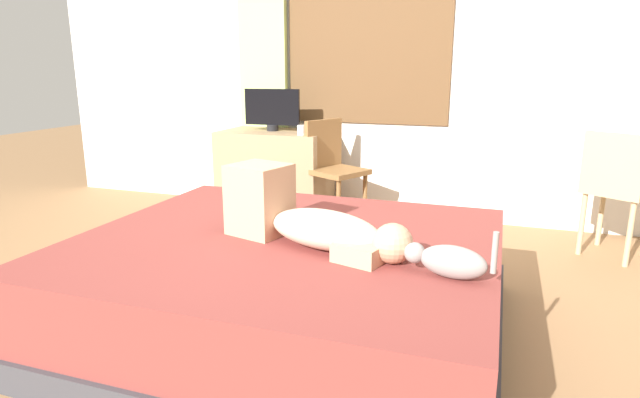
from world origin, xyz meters
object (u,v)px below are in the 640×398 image
object	(u,v)px
cat	(448,261)
tv_monitor	(272,109)
bed	(287,284)
cup	(301,130)
chair_spare	(616,185)
chair_by_desk	(332,165)
desk	(276,174)
person_lying	(307,220)

from	to	relation	value
cat	tv_monitor	bearing A→B (deg)	128.46
bed	cat	xyz separation A→B (m)	(0.78, -0.24, 0.31)
cup	chair_spare	world-z (taller)	chair_spare
tv_monitor	cup	distance (m)	0.41
cup	chair_by_desk	distance (m)	0.37
cup	desk	bearing A→B (deg)	149.46
cat	tv_monitor	size ratio (longest dim) A/B	0.74
cat	cup	size ratio (longest dim) A/B	4.48
tv_monitor	chair_spare	world-z (taller)	tv_monitor
cat	cup	world-z (taller)	cup
tv_monitor	chair_by_desk	size ratio (longest dim) A/B	0.56
cat	bed	bearing A→B (deg)	162.60
tv_monitor	chair_spare	distance (m)	2.63
bed	cup	distance (m)	1.87
tv_monitor	desk	bearing A→B (deg)	0.00
bed	tv_monitor	bearing A→B (deg)	115.83
chair_by_desk	bed	bearing A→B (deg)	-79.18
cat	chair_by_desk	distance (m)	2.28
tv_monitor	cup	bearing A→B (deg)	-29.11
bed	desk	bearing A→B (deg)	115.36
desk	cup	world-z (taller)	cup
person_lying	tv_monitor	world-z (taller)	tv_monitor
tv_monitor	cup	size ratio (longest dim) A/B	6.07
desk	chair_spare	xyz separation A→B (m)	(2.57, -0.24, 0.14)
person_lying	cat	xyz separation A→B (m)	(0.66, -0.20, -0.05)
person_lying	desk	bearing A→B (deg)	117.73
bed	person_lying	xyz separation A→B (m)	(0.12, -0.05, 0.36)
person_lying	chair_spare	world-z (taller)	chair_spare
cat	chair_by_desk	bearing A→B (deg)	119.25
cup	cat	bearing A→B (deg)	-55.08
bed	tv_monitor	distance (m)	2.20
bed	tv_monitor	size ratio (longest dim) A/B	4.19
person_lying	bed	bearing A→B (deg)	158.55
person_lying	tv_monitor	distance (m)	2.22
cat	chair_by_desk	size ratio (longest dim) A/B	0.41
cup	chair_by_desk	bearing A→B (deg)	9.92
chair_spare	cup	bearing A→B (deg)	178.65
cat	chair_by_desk	xyz separation A→B (m)	(-1.11, 1.99, -0.04)
cat	desk	world-z (taller)	desk
cat	desk	bearing A→B (deg)	128.15
tv_monitor	chair_by_desk	world-z (taller)	tv_monitor
bed	desk	world-z (taller)	desk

